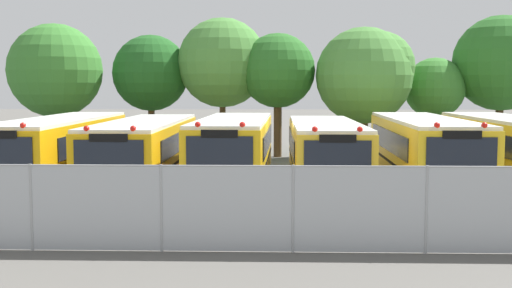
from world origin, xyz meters
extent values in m
plane|color=#595651|center=(0.00, 0.00, 0.00)|extent=(160.00, 160.00, 0.00)
cube|color=#EAA80C|center=(-8.38, 0.22, 1.39)|extent=(2.49, 11.01, 2.09)
cube|color=white|center=(-8.38, 0.22, 2.50)|extent=(2.44, 10.79, 0.12)
cube|color=black|center=(-8.34, -5.34, 0.53)|extent=(2.46, 0.18, 0.36)
cube|color=black|center=(-7.16, 0.53, 1.73)|extent=(0.10, 8.57, 0.75)
cube|color=black|center=(-9.61, 0.51, 1.73)|extent=(0.10, 8.57, 0.75)
cube|color=black|center=(-8.38, 0.22, 0.98)|extent=(2.51, 11.12, 0.10)
sphere|color=red|center=(-7.68, -5.12, 2.60)|extent=(0.18, 0.18, 0.18)
cylinder|color=black|center=(-7.29, -3.87, 0.50)|extent=(0.29, 1.00, 1.00)
cylinder|color=black|center=(-7.34, 3.93, 0.50)|extent=(0.29, 1.00, 1.00)
cylinder|color=black|center=(-9.47, 3.91, 0.50)|extent=(0.29, 1.00, 1.00)
cube|color=#EAA80C|center=(-5.13, 0.09, 1.35)|extent=(2.54, 10.68, 2.00)
cube|color=white|center=(-5.13, 0.09, 2.41)|extent=(2.49, 10.46, 0.12)
cube|color=black|center=(-5.11, -5.32, 0.53)|extent=(2.55, 0.17, 0.36)
cube|color=black|center=(-5.11, -5.27, 1.71)|extent=(2.05, 0.07, 0.96)
cube|color=black|center=(-3.86, 0.39, 1.67)|extent=(0.07, 8.32, 0.72)
cube|color=black|center=(-6.41, 0.38, 1.67)|extent=(0.07, 8.32, 0.72)
cube|color=black|center=(-5.13, 0.09, 0.95)|extent=(2.57, 10.78, 0.10)
sphere|color=red|center=(-4.43, -5.10, 2.51)|extent=(0.18, 0.18, 0.18)
sphere|color=red|center=(-5.80, -5.10, 2.51)|extent=(0.18, 0.18, 0.18)
cube|color=black|center=(-5.11, -5.28, 2.25)|extent=(1.13, 0.08, 0.24)
cylinder|color=black|center=(-4.01, -3.84, 0.50)|extent=(0.28, 1.00, 1.00)
cylinder|color=black|center=(-6.23, -3.85, 0.50)|extent=(0.28, 1.00, 1.00)
cylinder|color=black|center=(-4.04, 3.63, 0.50)|extent=(0.28, 1.00, 1.00)
cylinder|color=black|center=(-6.26, 3.62, 0.50)|extent=(0.28, 1.00, 1.00)
cube|color=yellow|center=(-1.78, -0.08, 1.40)|extent=(2.67, 9.77, 2.10)
cube|color=white|center=(-1.78, -0.08, 2.51)|extent=(2.61, 9.57, 0.12)
cube|color=black|center=(-1.90, -5.01, 0.53)|extent=(2.47, 0.22, 0.36)
cube|color=black|center=(-1.90, -4.96, 1.78)|extent=(1.99, 0.11, 1.01)
cube|color=black|center=(-0.54, 0.18, 1.73)|extent=(0.23, 7.57, 0.75)
cube|color=black|center=(-3.00, 0.25, 1.73)|extent=(0.23, 7.57, 0.75)
cube|color=black|center=(-1.78, -0.08, 0.98)|extent=(2.69, 9.87, 0.10)
sphere|color=red|center=(-1.23, -4.81, 2.61)|extent=(0.18, 0.18, 0.18)
sphere|color=red|center=(-2.56, -4.77, 2.61)|extent=(0.18, 0.18, 0.18)
cube|color=black|center=(-1.90, -4.97, 2.35)|extent=(1.09, 0.11, 0.24)
cylinder|color=black|center=(-0.79, -3.57, 0.50)|extent=(0.31, 1.01, 1.00)
cylinder|color=black|center=(-2.93, -3.51, 0.50)|extent=(0.31, 1.01, 1.00)
cylinder|color=black|center=(-0.63, 2.94, 0.50)|extent=(0.31, 1.01, 1.00)
cylinder|color=black|center=(-2.77, 3.00, 0.50)|extent=(0.31, 1.01, 1.00)
cube|color=yellow|center=(1.59, 0.15, 1.33)|extent=(2.44, 9.91, 1.96)
cube|color=white|center=(1.59, 0.15, 2.37)|extent=(2.39, 9.71, 0.12)
cube|color=black|center=(1.59, -4.87, 0.53)|extent=(2.47, 0.16, 0.36)
cube|color=black|center=(1.59, -4.82, 1.68)|extent=(1.99, 0.06, 0.94)
cube|color=black|center=(2.83, 0.45, 1.64)|extent=(0.05, 7.73, 0.70)
cube|color=black|center=(0.36, 0.45, 1.64)|extent=(0.05, 7.73, 0.70)
cube|color=black|center=(1.59, 0.15, 0.94)|extent=(2.46, 10.01, 0.10)
sphere|color=red|center=(2.25, -4.65, 2.47)|extent=(0.18, 0.18, 0.18)
sphere|color=red|center=(0.92, -4.65, 2.47)|extent=(0.18, 0.18, 0.18)
cube|color=black|center=(1.59, -4.83, 2.21)|extent=(1.09, 0.08, 0.24)
cylinder|color=black|center=(2.66, -3.40, 0.50)|extent=(0.28, 1.00, 1.00)
cylinder|color=black|center=(0.52, -3.40, 0.50)|extent=(0.28, 1.00, 1.00)
cylinder|color=black|center=(2.67, 3.30, 0.50)|extent=(0.28, 1.00, 1.00)
cylinder|color=black|center=(0.52, 3.31, 0.50)|extent=(0.28, 1.00, 1.00)
cube|color=yellow|center=(5.17, -0.07, 1.41)|extent=(2.66, 10.58, 2.12)
cube|color=white|center=(5.17, -0.07, 2.53)|extent=(2.61, 10.37, 0.12)
cube|color=black|center=(5.06, -5.40, 0.53)|extent=(2.49, 0.21, 0.36)
cube|color=black|center=(5.06, -5.35, 1.79)|extent=(2.00, 0.10, 1.02)
cube|color=black|center=(6.42, 0.20, 1.75)|extent=(0.21, 8.21, 0.76)
cube|color=black|center=(3.94, 0.25, 1.75)|extent=(0.21, 8.21, 0.76)
cube|color=black|center=(5.17, -0.07, 0.98)|extent=(2.69, 10.68, 0.10)
sphere|color=red|center=(5.74, -5.20, 2.63)|extent=(0.18, 0.18, 0.18)
sphere|color=red|center=(4.40, -5.17, 2.63)|extent=(0.18, 0.18, 0.18)
cube|color=black|center=(5.06, -5.36, 2.37)|extent=(1.10, 0.10, 0.24)
cylinder|color=black|center=(6.17, -3.96, 0.50)|extent=(0.30, 1.01, 1.00)
cylinder|color=black|center=(4.01, -3.91, 0.50)|extent=(0.30, 1.01, 1.00)
cylinder|color=black|center=(6.33, 3.37, 0.50)|extent=(0.30, 1.01, 1.00)
cylinder|color=black|center=(4.17, 3.41, 0.50)|extent=(0.30, 1.01, 1.00)
cube|color=black|center=(7.36, 0.45, 1.74)|extent=(0.15, 8.83, 0.76)
cylinder|color=black|center=(9.57, 4.03, 0.50)|extent=(0.29, 1.00, 1.00)
cylinder|color=black|center=(7.47, 4.01, 0.50)|extent=(0.29, 1.00, 1.00)
cylinder|color=#4C3823|center=(-11.95, 10.09, 1.35)|extent=(0.33, 0.33, 2.71)
sphere|color=#387A2D|center=(-11.95, 10.09, 4.57)|extent=(4.97, 4.97, 4.97)
sphere|color=#387A2D|center=(-12.17, 10.22, 4.70)|extent=(3.77, 3.77, 3.77)
cylinder|color=#4C3823|center=(-7.05, 11.19, 1.45)|extent=(0.36, 0.36, 2.91)
sphere|color=#1E561E|center=(-7.05, 11.19, 4.46)|extent=(4.14, 4.14, 4.14)
sphere|color=#1E561E|center=(-7.08, 11.25, 4.45)|extent=(2.76, 2.76, 2.76)
cylinder|color=#4C3823|center=(-3.11, 10.91, 1.60)|extent=(0.33, 0.33, 3.20)
sphere|color=#478438|center=(-3.11, 10.91, 5.01)|extent=(4.82, 4.82, 4.82)
sphere|color=#478438|center=(-2.77, 10.68, 4.72)|extent=(2.90, 2.90, 2.90)
cylinder|color=#4C3823|center=(-0.13, 10.17, 1.55)|extent=(0.43, 0.43, 3.09)
sphere|color=#286623|center=(-0.13, 10.17, 4.57)|extent=(3.93, 3.93, 3.93)
sphere|color=#286623|center=(-0.15, 10.18, 4.97)|extent=(2.65, 2.65, 2.65)
cylinder|color=#4C3823|center=(4.30, 9.48, 1.21)|extent=(0.48, 0.48, 2.43)
sphere|color=#478438|center=(4.30, 9.48, 4.29)|extent=(4.97, 4.97, 4.97)
sphere|color=#478438|center=(5.08, 9.53, 4.75)|extent=(3.63, 3.63, 3.63)
cylinder|color=#4C3823|center=(8.26, 10.86, 1.22)|extent=(0.45, 0.45, 2.43)
sphere|color=#387A2D|center=(8.26, 10.86, 3.65)|extent=(3.24, 3.24, 3.24)
sphere|color=#387A2D|center=(7.74, 11.26, 3.77)|extent=(2.17, 2.17, 2.17)
cylinder|color=#4C3823|center=(11.72, 10.84, 1.53)|extent=(0.40, 0.40, 3.07)
sphere|color=#286623|center=(11.72, 10.84, 4.97)|extent=(5.06, 5.06, 5.06)
sphere|color=#286623|center=(11.11, 11.23, 4.76)|extent=(3.13, 3.13, 3.13)
cylinder|color=#9EA0A3|center=(-5.80, -9.49, 1.00)|extent=(0.07, 0.07, 1.99)
cylinder|color=#9EA0A3|center=(-2.83, -9.49, 1.00)|extent=(0.07, 0.07, 1.99)
cylinder|color=#9EA0A3|center=(0.15, -9.49, 1.00)|extent=(0.07, 0.07, 1.99)
cylinder|color=#9EA0A3|center=(3.12, -9.49, 1.00)|extent=(0.07, 0.07, 1.99)
cube|color=#ADB2B7|center=(0.15, -9.49, 1.00)|extent=(23.77, 0.02, 1.95)
cylinder|color=#9EA0A3|center=(0.15, -9.49, 1.96)|extent=(23.77, 0.04, 0.04)
camera|label=1|loc=(-0.26, -23.66, 3.74)|focal=44.88mm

